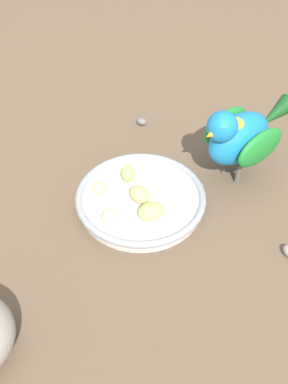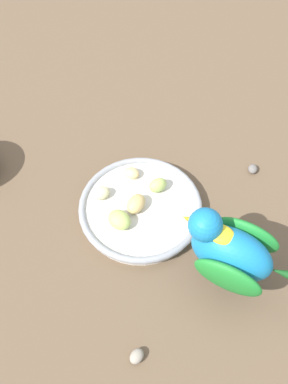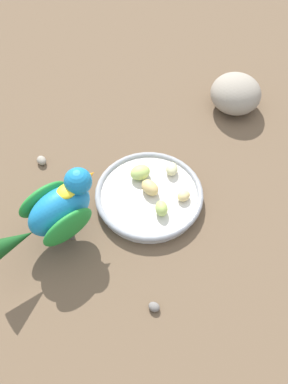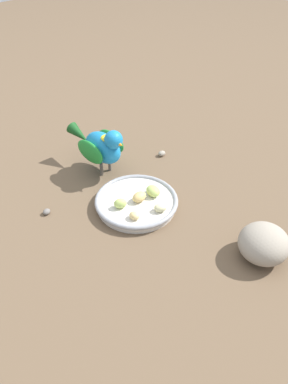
% 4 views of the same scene
% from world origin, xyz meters
% --- Properties ---
extents(ground_plane, '(4.00, 4.00, 0.00)m').
position_xyz_m(ground_plane, '(0.00, 0.00, 0.00)').
color(ground_plane, brown).
extents(feeding_bowl, '(0.20, 0.20, 0.02)m').
position_xyz_m(feeding_bowl, '(0.03, 0.03, 0.01)').
color(feeding_bowl, beige).
rests_on(feeding_bowl, ground_plane).
extents(apple_piece_0, '(0.03, 0.04, 0.02)m').
position_xyz_m(apple_piece_0, '(0.03, 0.07, 0.03)').
color(apple_piece_0, '#B2CC66').
rests_on(apple_piece_0, feeding_bowl).
extents(apple_piece_1, '(0.03, 0.04, 0.02)m').
position_xyz_m(apple_piece_1, '(0.02, 0.02, 0.03)').
color(apple_piece_1, tan).
rests_on(apple_piece_1, feeding_bowl).
extents(apple_piece_2, '(0.04, 0.04, 0.02)m').
position_xyz_m(apple_piece_2, '(-0.04, 0.02, 0.03)').
color(apple_piece_2, beige).
rests_on(apple_piece_2, feeding_bowl).
extents(apple_piece_3, '(0.03, 0.02, 0.02)m').
position_xyz_m(apple_piece_3, '(-0.01, 0.07, 0.03)').
color(apple_piece_3, '#E5C67F').
rests_on(apple_piece_3, feeding_bowl).
extents(apple_piece_4, '(0.04, 0.04, 0.02)m').
position_xyz_m(apple_piece_4, '(0.01, -0.01, 0.03)').
color(apple_piece_4, '#B2CC66').
rests_on(apple_piece_4, feeding_bowl).
extents(parrot, '(0.20, 0.09, 0.14)m').
position_xyz_m(parrot, '(0.19, -0.01, 0.08)').
color(parrot, '#59544C').
rests_on(parrot, ground_plane).
extents(pebble_0, '(0.02, 0.02, 0.01)m').
position_xyz_m(pebble_0, '(0.15, 0.20, 0.01)').
color(pebble_0, slate).
rests_on(pebble_0, ground_plane).
extents(pebble_1, '(0.02, 0.02, 0.01)m').
position_xyz_m(pebble_1, '(0.13, -0.17, 0.01)').
color(pebble_1, gray).
rests_on(pebble_1, ground_plane).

